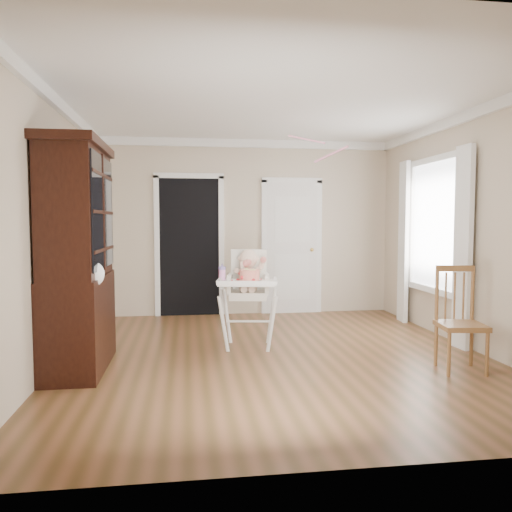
{
  "coord_description": "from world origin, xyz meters",
  "views": [
    {
      "loc": [
        -0.94,
        -5.22,
        1.45
      ],
      "look_at": [
        -0.17,
        0.31,
        1.06
      ],
      "focal_mm": 35.0,
      "sensor_mm": 36.0,
      "label": 1
    }
  ],
  "objects": [
    {
      "name": "floor",
      "position": [
        0.0,
        0.0,
        0.0
      ],
      "size": [
        5.0,
        5.0,
        0.0
      ],
      "primitive_type": "plane",
      "color": "#51391B",
      "rests_on": "ground"
    },
    {
      "name": "streamer",
      "position": [
        0.51,
        0.75,
        2.44
      ],
      "size": [
        0.39,
        0.34,
        0.15
      ],
      "primitive_type": null,
      "rotation": [
        0.26,
        0.0,
        0.87
      ],
      "color": "pink",
      "rests_on": "ceiling"
    },
    {
      "name": "wall_left",
      "position": [
        -2.25,
        0.0,
        1.35
      ],
      "size": [
        0.0,
        5.0,
        5.0
      ],
      "primitive_type": "plane",
      "rotation": [
        1.57,
        0.0,
        1.57
      ],
      "color": "#C4B199",
      "rests_on": "floor"
    },
    {
      "name": "dining_chair",
      "position": [
        1.68,
        -0.76,
        0.47
      ],
      "size": [
        0.47,
        0.47,
        1.01
      ],
      "rotation": [
        0.0,
        0.0,
        -0.15
      ],
      "color": "brown",
      "rests_on": "floor"
    },
    {
      "name": "doorway",
      "position": [
        -0.9,
        2.48,
        1.11
      ],
      "size": [
        1.06,
        0.05,
        2.22
      ],
      "color": "black",
      "rests_on": "wall_back"
    },
    {
      "name": "cake",
      "position": [
        -0.27,
        0.13,
        0.86
      ],
      "size": [
        0.28,
        0.28,
        0.13
      ],
      "color": "silver",
      "rests_on": "high_chair"
    },
    {
      "name": "wall_right",
      "position": [
        2.25,
        0.0,
        1.35
      ],
      "size": [
        0.0,
        5.0,
        5.0
      ],
      "primitive_type": "plane",
      "rotation": [
        1.57,
        0.0,
        -1.57
      ],
      "color": "#C4B199",
      "rests_on": "floor"
    },
    {
      "name": "ceiling",
      "position": [
        0.0,
        0.0,
        2.7
      ],
      "size": [
        5.0,
        5.0,
        0.0
      ],
      "primitive_type": "plane",
      "rotation": [
        3.14,
        0.0,
        0.0
      ],
      "color": "white",
      "rests_on": "wall_back"
    },
    {
      "name": "window_right",
      "position": [
        2.18,
        0.8,
        1.29
      ],
      "size": [
        0.13,
        1.84,
        2.3
      ],
      "color": "white",
      "rests_on": "wall_right"
    },
    {
      "name": "china_cabinet",
      "position": [
        -1.99,
        -0.21,
        1.11
      ],
      "size": [
        0.58,
        1.31,
        2.21
      ],
      "color": "black",
      "rests_on": "floor"
    },
    {
      "name": "high_chair",
      "position": [
        -0.25,
        0.4,
        0.71
      ],
      "size": [
        0.76,
        0.9,
        1.14
      ],
      "rotation": [
        0.0,
        0.0,
        -0.16
      ],
      "color": "white",
      "rests_on": "floor"
    },
    {
      "name": "crown_molding",
      "position": [
        0.0,
        0.0,
        2.64
      ],
      "size": [
        4.5,
        5.0,
        0.12
      ],
      "primitive_type": null,
      "color": "white",
      "rests_on": "ceiling"
    },
    {
      "name": "closet_door",
      "position": [
        0.7,
        2.48,
        1.02
      ],
      "size": [
        0.96,
        0.09,
        2.13
      ],
      "color": "white",
      "rests_on": "wall_back"
    },
    {
      "name": "wall_back",
      "position": [
        0.0,
        2.5,
        1.35
      ],
      "size": [
        4.5,
        0.0,
        4.5
      ],
      "primitive_type": "plane",
      "rotation": [
        1.57,
        0.0,
        0.0
      ],
      "color": "#C4B199",
      "rests_on": "floor"
    },
    {
      "name": "baby",
      "position": [
        -0.24,
        0.43,
        0.87
      ],
      "size": [
        0.33,
        0.27,
        0.5
      ],
      "rotation": [
        0.0,
        0.0,
        -0.16
      ],
      "color": "beige",
      "rests_on": "high_chair"
    },
    {
      "name": "sippy_cup",
      "position": [
        -0.55,
        0.3,
        0.88
      ],
      "size": [
        0.08,
        0.08,
        0.19
      ],
      "rotation": [
        0.0,
        0.0,
        -0.16
      ],
      "color": "#EE91D2",
      "rests_on": "high_chair"
    }
  ]
}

